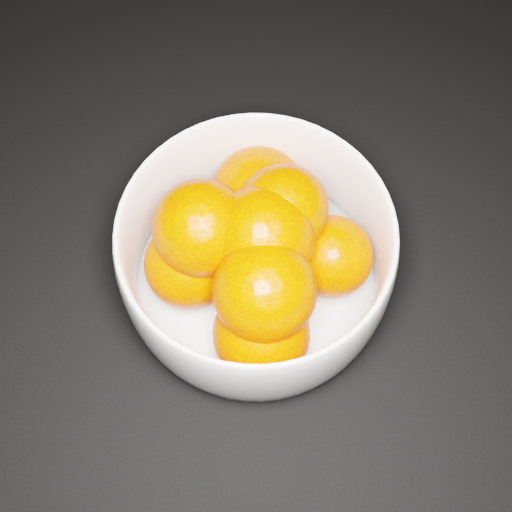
% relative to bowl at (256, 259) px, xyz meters
% --- Properties ---
extents(bowl, '(0.22, 0.22, 0.11)m').
position_rel_bowl_xyz_m(bowl, '(0.00, 0.00, 0.00)').
color(bowl, silver).
rests_on(bowl, ground).
extents(orange_pile, '(0.17, 0.19, 0.12)m').
position_rel_bowl_xyz_m(orange_pile, '(-0.00, -0.00, 0.02)').
color(orange_pile, '#FF4100').
rests_on(orange_pile, bowl).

